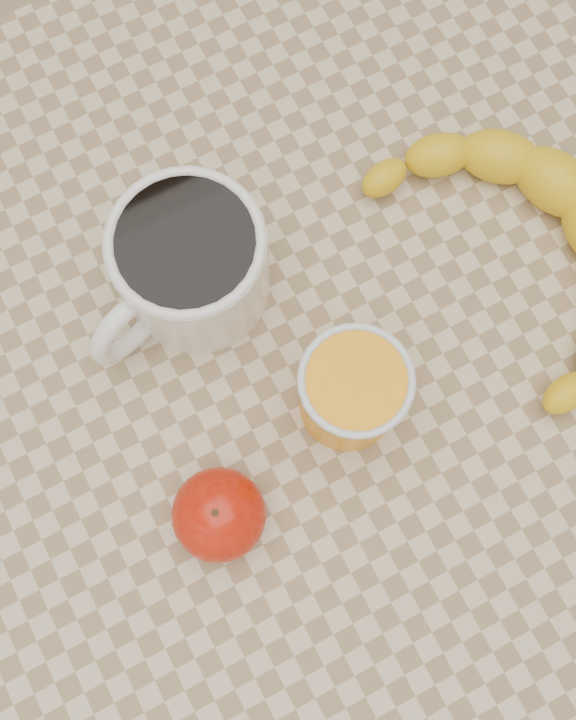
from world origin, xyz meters
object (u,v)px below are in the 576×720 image
orange_juice_glass (352,392)px  apple (219,515)px  banana (524,254)px  table (288,387)px  coffee_mug (188,265)px

orange_juice_glass → apple: orange_juice_glass is taller
orange_juice_glass → apple: 0.13m
banana → orange_juice_glass: bearing=-167.4°
table → coffee_mug: 0.17m
table → coffee_mug: size_ratio=4.60×
apple → table: bearing=39.2°
table → banana: (0.21, -0.01, 0.11)m
coffee_mug → orange_juice_glass: 0.15m
table → coffee_mug: bearing=111.1°
orange_juice_glass → banana: orange_juice_glass is taller
orange_juice_glass → banana: 0.18m
table → orange_juice_glass: 0.15m
banana → coffee_mug: bearing=157.4°
apple → banana: (0.30, 0.07, -0.01)m
table → banana: size_ratio=2.65×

